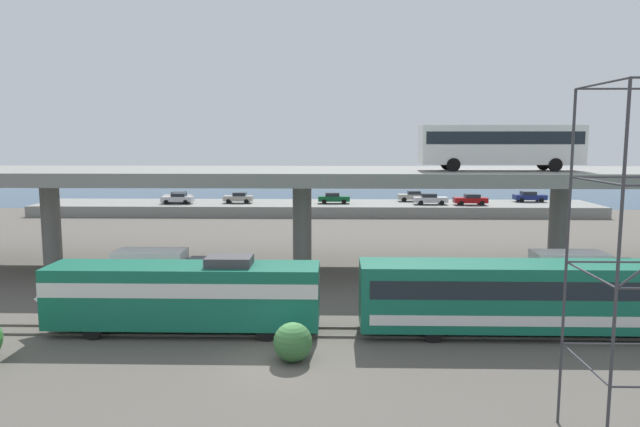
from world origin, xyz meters
TOP-DOWN VIEW (x-y plane):
  - ground_plane at (0.00, 0.00)m, footprint 260.00×260.00m
  - rail_strip_near at (0.00, 3.27)m, footprint 110.00×0.12m
  - rail_strip_far at (0.00, 4.73)m, footprint 110.00×0.12m
  - train_locomotive at (-6.17, 4.00)m, footprint 15.42×3.04m
  - train_coach_lead at (14.61, 4.00)m, footprint 21.31×3.04m
  - highway_overpass at (0.00, 20.00)m, footprint 96.00×12.30m
  - transit_bus_on_overpass at (15.05, 18.26)m, footprint 12.00×2.68m
  - service_truck_west at (-8.74, 11.46)m, footprint 6.80×2.46m
  - service_truck_east at (18.80, 11.46)m, footprint 6.80×2.46m
  - pier_parking_lot at (0.00, 55.00)m, footprint 77.37×10.37m
  - parked_car_0 at (-19.62, 55.62)m, footprint 4.08×1.95m
  - parked_car_1 at (21.10, 52.90)m, footprint 4.47×1.91m
  - parked_car_2 at (2.51, 54.40)m, footprint 4.37×1.83m
  - parked_car_3 at (-19.07, 53.42)m, footprint 4.30×1.91m
  - parked_car_4 at (15.70, 53.42)m, footprint 4.54×1.93m
  - parked_car_5 at (30.43, 57.18)m, footprint 4.44×1.94m
  - parked_car_6 at (-10.81, 54.56)m, footprint 4.04×1.87m
  - parked_car_7 at (13.86, 57.52)m, footprint 4.08×1.95m
  - harbor_water at (0.00, 78.00)m, footprint 140.00×36.00m
  - shrub_right at (0.65, -0.00)m, footprint 1.84×1.84m

SIDE VIEW (x-z plane):
  - ground_plane at x=0.00m, z-range 0.00..0.00m
  - harbor_water at x=0.00m, z-range 0.00..0.01m
  - rail_strip_near at x=0.00m, z-range 0.00..0.12m
  - rail_strip_far at x=0.00m, z-range 0.00..0.12m
  - pier_parking_lot at x=0.00m, z-range 0.00..1.44m
  - shrub_right at x=0.65m, z-range 0.00..1.84m
  - service_truck_west at x=-8.74m, z-range 0.12..3.16m
  - service_truck_east at x=18.80m, z-range 0.12..3.16m
  - train_coach_lead at x=14.61m, z-range 0.24..4.10m
  - train_locomotive at x=-6.17m, z-range 0.10..4.28m
  - parked_car_6 at x=-10.81m, z-range 1.46..2.96m
  - parked_car_2 at x=2.51m, z-range 1.46..2.96m
  - parked_car_7 at x=13.86m, z-range 1.46..2.96m
  - parked_car_0 at x=-19.62m, z-range 1.46..2.96m
  - parked_car_3 at x=-19.07m, z-range 1.46..2.96m
  - parked_car_1 at x=21.10m, z-range 1.46..2.96m
  - parked_car_5 at x=30.43m, z-range 1.47..2.97m
  - parked_car_4 at x=15.70m, z-range 1.47..2.97m
  - highway_overpass at x=0.00m, z-range 3.23..11.19m
  - transit_bus_on_overpass at x=15.05m, z-range 8.32..11.72m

